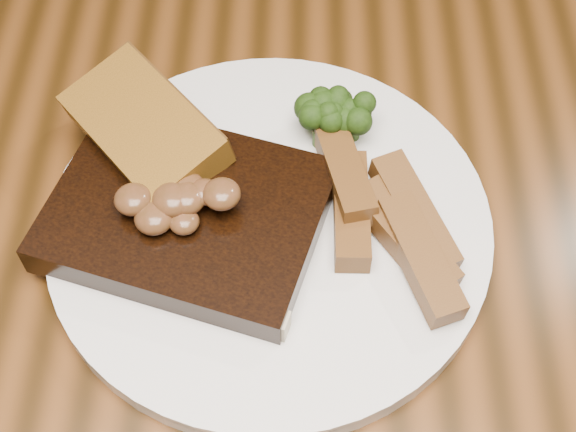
# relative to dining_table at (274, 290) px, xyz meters

# --- Properties ---
(dining_table) EXTENTS (1.60, 0.90, 0.75)m
(dining_table) POSITION_rel_dining_table_xyz_m (0.00, 0.00, 0.00)
(dining_table) COLOR #532D10
(dining_table) RESTS_ON ground
(plate) EXTENTS (0.37, 0.37, 0.01)m
(plate) POSITION_rel_dining_table_xyz_m (-0.00, -0.00, 0.10)
(plate) COLOR white
(plate) RESTS_ON dining_table
(steak) EXTENTS (0.20, 0.18, 0.03)m
(steak) POSITION_rel_dining_table_xyz_m (-0.06, -0.01, 0.12)
(steak) COLOR black
(steak) RESTS_ON plate
(steak_bone) EXTENTS (0.14, 0.05, 0.02)m
(steak_bone) POSITION_rel_dining_table_xyz_m (-0.06, -0.07, 0.11)
(steak_bone) COLOR #C2B796
(steak_bone) RESTS_ON plate
(mushroom_pile) EXTENTS (0.08, 0.08, 0.03)m
(mushroom_pile) POSITION_rel_dining_table_xyz_m (-0.05, -0.00, 0.14)
(mushroom_pile) COLOR brown
(mushroom_pile) RESTS_ON steak
(garlic_bread) EXTENTS (0.12, 0.13, 0.03)m
(garlic_bread) POSITION_rel_dining_table_xyz_m (-0.09, 0.05, 0.12)
(garlic_bread) COLOR brown
(garlic_bread) RESTS_ON plate
(potato_wedges) EXTENTS (0.11, 0.11, 0.02)m
(potato_wedges) POSITION_rel_dining_table_xyz_m (0.06, -0.02, 0.12)
(potato_wedges) COLOR brown
(potato_wedges) RESTS_ON plate
(broccoli_cluster) EXTENTS (0.06, 0.06, 0.04)m
(broccoli_cluster) POSITION_rel_dining_table_xyz_m (0.04, 0.08, 0.12)
(broccoli_cluster) COLOR #203D0D
(broccoli_cluster) RESTS_ON plate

